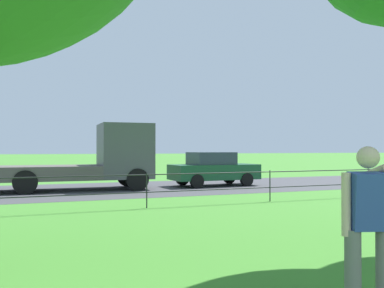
% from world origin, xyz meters
% --- Properties ---
extents(street_strip, '(80.00, 7.20, 0.01)m').
position_xyz_m(street_strip, '(0.00, 18.32, 0.00)').
color(street_strip, '#424247').
rests_on(street_strip, ground).
extents(park_fence, '(32.80, 0.04, 1.00)m').
position_xyz_m(park_fence, '(0.00, 12.40, 0.67)').
color(park_fence, '#232328').
rests_on(park_fence, ground).
extents(person_thrower, '(0.68, 0.72, 1.71)m').
position_xyz_m(person_thrower, '(-0.11, 3.98, 0.92)').
color(person_thrower, slate).
rests_on(person_thrower, ground).
extents(flatbed_truck_left, '(7.38, 2.67, 2.75)m').
position_xyz_m(flatbed_truck_left, '(-0.74, 18.55, 1.22)').
color(flatbed_truck_left, '#4C4C51').
rests_on(flatbed_truck_left, ground).
extents(car_dark_green_far_right, '(4.06, 1.93, 1.54)m').
position_xyz_m(car_dark_green_far_right, '(4.81, 18.29, 0.78)').
color(car_dark_green_far_right, '#194C2D').
rests_on(car_dark_green_far_right, ground).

